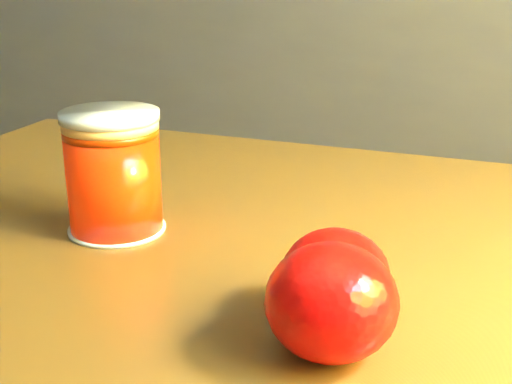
% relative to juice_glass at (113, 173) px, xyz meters
% --- Properties ---
extents(kitchen_counter, '(3.15, 0.60, 0.90)m').
position_rel_juice_glass_xyz_m(kitchen_counter, '(-0.64, 1.46, -0.31)').
color(kitchen_counter, '#535358').
rests_on(kitchen_counter, ground).
extents(juice_glass, '(0.07, 0.07, 0.09)m').
position_rel_juice_glass_xyz_m(juice_glass, '(0.00, 0.00, 0.00)').
color(juice_glass, '#FF2705').
rests_on(juice_glass, table).
extents(orange_front, '(0.08, 0.08, 0.06)m').
position_rel_juice_glass_xyz_m(orange_front, '(0.21, -0.09, -0.01)').
color(orange_front, '#EF0D04').
rests_on(orange_front, table).
extents(orange_back, '(0.08, 0.08, 0.06)m').
position_rel_juice_glass_xyz_m(orange_back, '(0.20, -0.06, -0.02)').
color(orange_back, '#EF0D04').
rests_on(orange_back, table).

